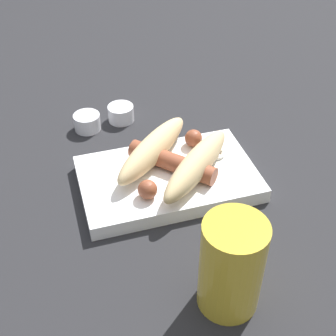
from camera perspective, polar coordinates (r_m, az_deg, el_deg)
name	(u,v)px	position (r m, az deg, el deg)	size (l,w,h in m)	color
ground_plane	(168,184)	(0.74, 0.00, -2.02)	(3.00, 3.00, 0.00)	#232326
food_tray	(168,179)	(0.73, 0.00, -1.32)	(0.27, 0.17, 0.02)	white
bread_roll	(174,157)	(0.72, 0.75, 1.39)	(0.22, 0.21, 0.05)	#DBBC84
sausage	(172,162)	(0.72, 0.50, 0.73)	(0.13, 0.13, 0.03)	brown
pickled_veggies	(212,153)	(0.76, 5.43, 1.85)	(0.04, 0.04, 0.01)	#F99E4C
condiment_cup_near	(121,114)	(0.88, -5.76, 6.56)	(0.05, 0.05, 0.03)	white
condiment_cup_far	(87,123)	(0.86, -9.82, 5.45)	(0.05, 0.05, 0.03)	white
drink_glass	(231,266)	(0.55, 7.73, -11.76)	(0.07, 0.07, 0.13)	gold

